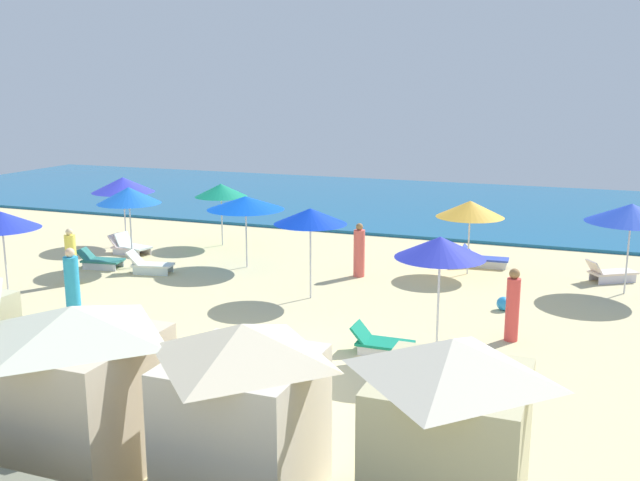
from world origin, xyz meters
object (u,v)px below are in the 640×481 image
lounge_chair_4_0 (381,342)px  lounge_chair_5_1 (100,260)px  umbrella_2 (310,216)px  beach_ball_0 (503,304)px  lounge_chair_1_0 (610,273)px  umbrella_4 (440,247)px  beachgoer_1 (71,258)px  beachgoer_4 (72,282)px  umbrella_1 (632,213)px  cabana_3 (244,411)px  beachgoer_0 (513,306)px  umbrella_8 (123,185)px  umbrella_7 (246,203)px  beachgoer_3 (359,252)px  umbrella_6 (221,190)px  lounge_chair_8_1 (128,247)px  umbrella_5 (129,195)px  umbrella_0 (470,209)px  cabana_4 (449,441)px  umbrella_3 (1,220)px  lounge_chair_8_0 (132,247)px  cabana_2 (78,386)px  lounge_chair_5_0 (150,265)px  lounge_chair_0_0 (484,259)px

lounge_chair_4_0 → lounge_chair_5_1: bearing=68.9°
umbrella_2 → beach_ball_0: size_ratio=7.00×
lounge_chair_1_0 → umbrella_4: umbrella_4 is taller
beachgoer_1 → beachgoer_4: (1.78, -2.12, -0.00)m
lounge_chair_5_1 → umbrella_1: bearing=-89.1°
cabana_3 → beachgoer_0: size_ratio=1.53×
umbrella_8 → umbrella_7: bearing=-13.1°
umbrella_2 → lounge_chair_5_1: umbrella_2 is taller
beachgoer_3 → beachgoer_4: (-5.89, -5.97, 0.01)m
lounge_chair_1_0 → lounge_chair_4_0: bearing=116.1°
umbrella_4 → umbrella_6: umbrella_4 is taller
lounge_chair_8_1 → beachgoer_4: bearing=-156.3°
lounge_chair_1_0 → umbrella_5: umbrella_5 is taller
umbrella_0 → cabana_4: bearing=-81.9°
lounge_chair_1_0 → beachgoer_0: (-2.22, -6.25, 0.55)m
umbrella_3 → lounge_chair_4_0: size_ratio=1.82×
lounge_chair_1_0 → umbrella_2: 9.34m
lounge_chair_8_1 → beach_ball_0: size_ratio=3.59×
cabana_3 → umbrella_7: cabana_3 is taller
lounge_chair_5_1 → beach_ball_0: (12.69, 0.08, -0.07)m
beach_ball_0 → umbrella_7: bearing=168.4°
umbrella_2 → beachgoer_0: (5.56, -1.50, -1.48)m
umbrella_3 → lounge_chair_8_0: 5.98m
cabana_2 → lounge_chair_5_0: (-5.70, 10.30, -1.07)m
umbrella_7 → beachgoer_1: (-3.93, -3.65, -1.32)m
umbrella_7 → beachgoer_4: umbrella_7 is taller
cabana_2 → lounge_chair_5_0: 11.82m
umbrella_0 → umbrella_8: umbrella_8 is taller
beachgoer_3 → beach_ball_0: (4.58, -1.91, -0.60)m
lounge_chair_8_1 → beachgoer_1: 4.01m
lounge_chair_5_1 → beachgoer_3: beachgoer_3 is taller
lounge_chair_1_0 → lounge_chair_5_1: lounge_chair_1_0 is taller
umbrella_0 → lounge_chair_8_1: bearing=-173.0°
cabana_4 → lounge_chair_5_1: (-13.15, 10.19, -1.18)m
umbrella_3 → umbrella_7: (4.66, 5.43, -0.08)m
umbrella_4 → lounge_chair_4_0: umbrella_4 is taller
umbrella_2 → beachgoer_3: umbrella_2 is taller
umbrella_0 → umbrella_8: size_ratio=0.92×
lounge_chair_0_0 → lounge_chair_4_0: size_ratio=1.12×
beachgoer_0 → lounge_chair_8_1: bearing=116.0°
umbrella_6 → umbrella_1: bearing=-6.3°
beachgoer_0 → beachgoer_4: (-10.91, -1.80, -0.03)m
lounge_chair_1_0 → umbrella_8: umbrella_8 is taller
cabana_3 → cabana_4: (2.86, -0.01, 0.08)m
umbrella_6 → lounge_chair_8_1: umbrella_6 is taller
cabana_4 → umbrella_2: (-5.59, 9.50, 0.87)m
lounge_chair_8_0 → lounge_chair_8_1: bearing=101.8°
umbrella_0 → umbrella_7: size_ratio=0.94×
umbrella_4 → umbrella_0: bearing=94.2°
lounge_chair_5_0 → lounge_chair_8_1: lounge_chair_5_0 is taller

